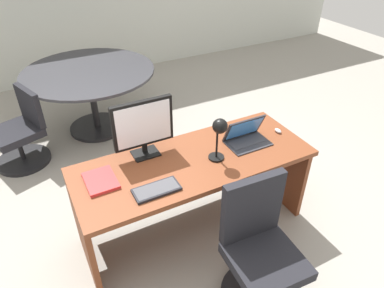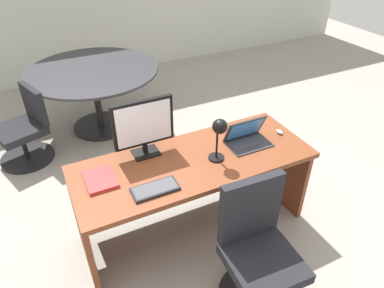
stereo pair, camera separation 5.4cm
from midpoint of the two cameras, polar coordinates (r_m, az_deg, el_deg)
ground at (r=4.21m, az=-9.59°, el=0.37°), size 12.00×12.00×0.00m
desk at (r=2.80m, az=-0.66°, el=-5.30°), size 1.83×0.71×0.74m
monitor at (r=2.58m, az=-8.56°, el=2.99°), size 0.46×0.16×0.46m
laptop at (r=2.84m, az=8.18°, el=1.52°), size 0.34×0.23×0.21m
keyboard at (r=2.38m, az=-6.44°, el=-7.38°), size 0.32×0.15×0.02m
mouse at (r=3.03m, az=13.32°, el=2.12°), size 0.04×0.07×0.03m
desk_lamp at (r=2.50m, az=3.85°, el=2.08°), size 0.12×0.14×0.35m
book at (r=2.52m, az=-15.23°, el=-5.77°), size 0.21×0.27×0.02m
office_chair at (r=2.51m, az=10.34°, el=-17.53°), size 0.56×0.56×0.94m
meeting_table at (r=4.31m, az=-16.53°, el=9.18°), size 1.50×1.50×0.77m
meeting_chair_near at (r=4.12m, az=-26.29°, el=1.29°), size 0.60×0.59×0.79m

